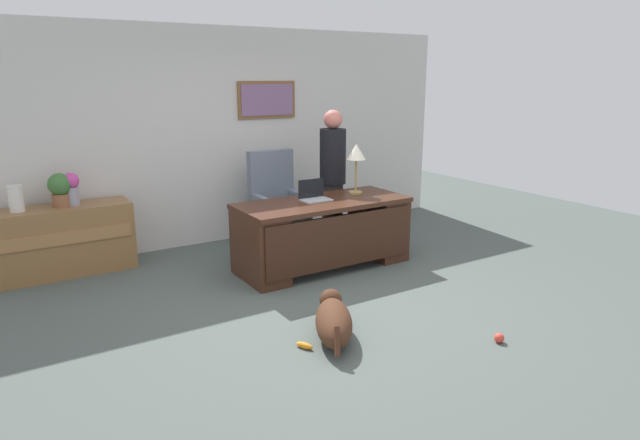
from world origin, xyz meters
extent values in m
plane|color=#4C5651|center=(0.00, 0.00, 0.00)|extent=(12.00, 12.00, 0.00)
cube|color=silver|center=(0.00, 2.60, 1.35)|extent=(7.00, 0.12, 2.70)
cube|color=brown|center=(0.72, 2.52, 1.80)|extent=(0.82, 0.03, 0.48)
cube|color=slate|center=(0.72, 2.50, 1.80)|extent=(0.74, 0.01, 0.40)
cube|color=#422316|center=(0.58, 0.95, 0.74)|extent=(1.93, 0.82, 0.05)
cube|color=#422316|center=(-0.20, 0.95, 0.36)|extent=(0.36, 0.76, 0.72)
cube|color=#422316|center=(1.36, 0.95, 0.36)|extent=(0.36, 0.76, 0.72)
cube|color=#381E13|center=(0.58, 0.57, 0.39)|extent=(1.83, 0.04, 0.57)
cube|color=olive|center=(-1.96, 2.25, 0.38)|extent=(1.50, 0.48, 0.75)
cube|color=#A16F40|center=(-1.96, 2.00, 0.47)|extent=(1.40, 0.02, 0.14)
cube|color=slate|center=(0.53, 1.86, 0.37)|extent=(0.60, 0.58, 0.18)
cylinder|color=black|center=(0.53, 1.86, 0.14)|extent=(0.10, 0.10, 0.28)
cylinder|color=black|center=(0.53, 1.86, 0.03)|extent=(0.52, 0.52, 0.05)
cube|color=slate|center=(0.53, 2.10, 0.83)|extent=(0.60, 0.12, 0.74)
cube|color=slate|center=(0.27, 1.86, 0.57)|extent=(0.08, 0.50, 0.22)
cube|color=slate|center=(0.79, 1.86, 0.57)|extent=(0.08, 0.50, 0.22)
cylinder|color=#262323|center=(1.09, 1.51, 0.41)|extent=(0.26, 0.26, 0.82)
cylinder|color=black|center=(1.09, 1.51, 1.15)|extent=(0.32, 0.32, 0.66)
sphere|color=#C96D60|center=(1.09, 1.51, 1.60)|extent=(0.23, 0.23, 0.23)
ellipsoid|color=#472819|center=(-0.31, -0.63, 0.15)|extent=(0.63, 0.80, 0.30)
sphere|color=#472819|center=(-0.13, -0.30, 0.19)|extent=(0.20, 0.20, 0.20)
cylinder|color=#472819|center=(-0.50, -0.95, 0.17)|extent=(0.11, 0.15, 0.21)
cube|color=#B2B5BA|center=(0.52, 0.99, 0.77)|extent=(0.32, 0.22, 0.01)
cube|color=black|center=(0.52, 1.09, 0.89)|extent=(0.32, 0.01, 0.21)
cylinder|color=#9E8447|center=(1.11, 1.06, 0.78)|extent=(0.16, 0.16, 0.02)
cylinder|color=#9E8447|center=(1.11, 1.06, 0.98)|extent=(0.02, 0.02, 0.38)
cone|color=silver|center=(1.11, 1.06, 1.26)|extent=(0.22, 0.22, 0.18)
cylinder|color=#9492A0|center=(-1.78, 2.25, 0.85)|extent=(0.14, 0.14, 0.20)
sphere|color=#CA4297|center=(-1.78, 2.25, 1.02)|extent=(0.17, 0.17, 0.17)
cylinder|color=silver|center=(-2.32, 2.25, 0.89)|extent=(0.15, 0.15, 0.27)
cylinder|color=brown|center=(-1.89, 2.25, 0.82)|extent=(0.18, 0.18, 0.14)
sphere|color=#3D6B33|center=(-1.89, 2.25, 0.99)|extent=(0.24, 0.24, 0.24)
sphere|color=#E53F33|center=(0.80, -1.39, 0.04)|extent=(0.08, 0.08, 0.08)
ellipsoid|color=orange|center=(-0.60, -0.63, 0.03)|extent=(0.11, 0.16, 0.05)
camera|label=1|loc=(-2.63, -4.10, 2.11)|focal=31.12mm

